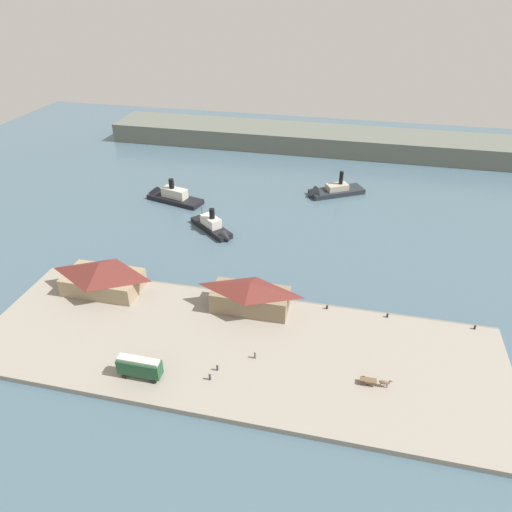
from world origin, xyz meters
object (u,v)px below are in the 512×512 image
street_tram (139,366)px  ferry_departing_north (214,228)px  mooring_post_center_east (327,307)px  ferry_shed_east_terminal (102,276)px  mooring_post_west (387,316)px  pedestrian_by_tram (217,367)px  pedestrian_walking_west (210,377)px  horse_cart (374,381)px  ferry_shed_customs_shed (250,296)px  pedestrian_at_waters_edge (255,355)px  ferry_approaching_east (329,192)px  ferry_moored_east (169,196)px  mooring_post_east (475,327)px

street_tram → ferry_departing_north: ferry_departing_north is taller
street_tram → ferry_departing_north: size_ratio=0.51×
street_tram → mooring_post_center_east: (33.20, 28.90, -2.20)m
ferry_shed_east_terminal → mooring_post_west: 67.94m
pedestrian_by_tram → pedestrian_walking_west: (-0.69, -2.65, 0.07)m
horse_cart → pedestrian_walking_west: (-30.76, -5.62, -0.13)m
horse_cart → mooring_post_center_east: (-10.85, 21.14, -0.48)m
ferry_shed_customs_shed → pedestrian_at_waters_edge: ferry_shed_customs_shed is taller
pedestrian_at_waters_edge → ferry_approaching_east: 85.75m
mooring_post_center_east → ferry_approaching_east: size_ratio=0.04×
ferry_shed_east_terminal → horse_cart: bearing=-14.4°
horse_cart → ferry_approaching_east: 88.85m
ferry_shed_east_terminal → pedestrian_by_tram: bearing=-29.3°
mooring_post_center_east → ferry_approaching_east: bearing=94.6°
ferry_departing_north → ferry_moored_east: ferry_moored_east is taller
pedestrian_by_tram → ferry_approaching_east: (13.86, 90.32, -0.71)m
pedestrian_at_waters_edge → ferry_departing_north: (-24.24, 50.45, -0.42)m
mooring_post_west → ferry_moored_east: ferry_moored_east is taller
ferry_shed_east_terminal → street_tram: ferry_shed_east_terminal is taller
mooring_post_west → ferry_departing_north: 59.47m
street_tram → pedestrian_walking_west: size_ratio=4.91×
ferry_approaching_east → ferry_moored_east: 56.25m
ferry_shed_customs_shed → ferry_departing_north: 40.28m
mooring_post_west → ferry_moored_east: bearing=145.6°
mooring_post_east → horse_cart: bearing=-135.2°
street_tram → horse_cart: 44.76m
pedestrian_walking_west → mooring_post_east: (52.16, 26.84, -0.35)m
street_tram → mooring_post_west: 55.06m
horse_cart → pedestrian_walking_west: horse_cart is taller
mooring_post_center_east → ferry_shed_east_terminal: bearing=-175.2°
pedestrian_walking_west → ferry_approaching_east: (14.55, 92.97, -0.77)m
pedestrian_walking_west → ferry_departing_north: ferry_departing_north is taller
street_tram → pedestrian_walking_west: (13.29, 2.14, -1.86)m
horse_cart → mooring_post_center_east: bearing=117.2°
horse_cart → pedestrian_at_waters_edge: size_ratio=3.36×
ferry_shed_customs_shed → pedestrian_by_tram: 20.62m
street_tram → mooring_post_east: street_tram is taller
street_tram → pedestrian_by_tram: 14.90m
pedestrian_by_tram → pedestrian_walking_west: bearing=-104.6°
ferry_shed_east_terminal → pedestrian_by_tram: (34.86, -19.60, -3.22)m
mooring_post_east → mooring_post_west: same height
ferry_approaching_east → ferry_moored_east: bearing=-163.1°
ferry_shed_east_terminal → ferry_departing_north: size_ratio=1.10×
mooring_post_center_east → ferry_departing_north: bearing=139.8°
ferry_moored_east → pedestrian_by_tram: bearing=-61.6°
pedestrian_walking_west → mooring_post_center_east: (19.91, 26.76, -0.35)m
ferry_approaching_east → ferry_departing_north: size_ratio=1.27×
pedestrian_walking_west → ferry_departing_north: bearing=106.4°
mooring_post_center_east → ferry_departing_north: (-36.98, 31.24, -0.07)m
ferry_shed_east_terminal → horse_cart: size_ratio=3.14×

